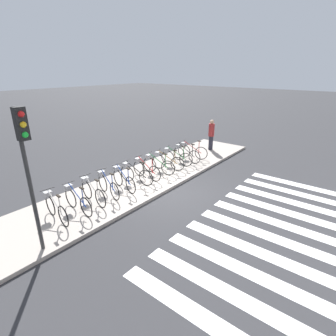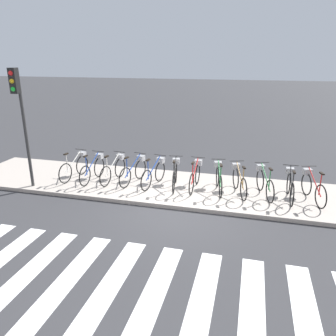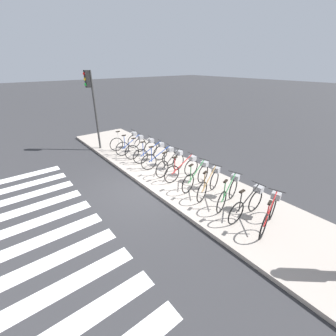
# 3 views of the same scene
# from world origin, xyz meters

# --- Properties ---
(ground_plane) EXTENTS (120.00, 120.00, 0.00)m
(ground_plane) POSITION_xyz_m (0.00, 0.00, 0.00)
(ground_plane) COLOR #2D2D30
(sidewalk) EXTENTS (15.71, 3.02, 0.12)m
(sidewalk) POSITION_xyz_m (0.00, 1.51, 0.06)
(sidewalk) COLOR #9E9389
(sidewalk) RESTS_ON ground_plane
(parked_bicycle_0) EXTENTS (0.46, 1.66, 1.02)m
(parked_bicycle_0) POSITION_xyz_m (-3.98, 1.42, 0.57)
(parked_bicycle_0) COLOR black
(parked_bicycle_0) RESTS_ON sidewalk
(parked_bicycle_1) EXTENTS (0.46, 1.67, 1.02)m
(parked_bicycle_1) POSITION_xyz_m (-3.24, 1.35, 0.57)
(parked_bicycle_1) COLOR black
(parked_bicycle_1) RESTS_ON sidewalk
(parked_bicycle_2) EXTENTS (0.46, 1.66, 1.02)m
(parked_bicycle_2) POSITION_xyz_m (-2.52, 1.48, 0.57)
(parked_bicycle_2) COLOR black
(parked_bicycle_2) RESTS_ON sidewalk
(parked_bicycle_3) EXTENTS (0.53, 1.64, 1.02)m
(parked_bicycle_3) POSITION_xyz_m (-1.79, 1.51, 0.57)
(parked_bicycle_3) COLOR black
(parked_bicycle_3) RESTS_ON sidewalk
(parked_bicycle_4) EXTENTS (0.51, 1.64, 1.02)m
(parked_bicycle_4) POSITION_xyz_m (-1.05, 1.45, 0.57)
(parked_bicycle_4) COLOR black
(parked_bicycle_4) RESTS_ON sidewalk
(parked_bicycle_5) EXTENTS (0.46, 1.65, 1.02)m
(parked_bicycle_5) POSITION_xyz_m (-0.35, 1.48, 0.57)
(parked_bicycle_5) COLOR black
(parked_bicycle_5) RESTS_ON sidewalk
(parked_bicycle_6) EXTENTS (0.46, 1.67, 1.02)m
(parked_bicycle_6) POSITION_xyz_m (0.33, 1.51, 0.57)
(parked_bicycle_6) COLOR black
(parked_bicycle_6) RESTS_ON sidewalk
(parked_bicycle_7) EXTENTS (0.51, 1.64, 1.02)m
(parked_bicycle_7) POSITION_xyz_m (1.09, 1.48, 0.57)
(parked_bicycle_7) COLOR black
(parked_bicycle_7) RESTS_ON sidewalk
(parked_bicycle_8) EXTENTS (0.63, 1.60, 1.02)m
(parked_bicycle_8) POSITION_xyz_m (1.73, 1.44, 0.57)
(parked_bicycle_8) COLOR black
(parked_bicycle_8) RESTS_ON sidewalk
(parked_bicycle_9) EXTENTS (0.62, 1.61, 1.02)m
(parked_bicycle_9) POSITION_xyz_m (2.50, 1.49, 0.57)
(parked_bicycle_9) COLOR black
(parked_bicycle_9) RESTS_ON sidewalk
(parked_bicycle_10) EXTENTS (0.46, 1.67, 1.02)m
(parked_bicycle_10) POSITION_xyz_m (3.26, 1.40, 0.57)
(parked_bicycle_10) COLOR black
(parked_bicycle_10) RESTS_ON sidewalk
(parked_bicycle_11) EXTENTS (0.60, 1.62, 1.02)m
(parked_bicycle_11) POSITION_xyz_m (3.89, 1.45, 0.57)
(parked_bicycle_11) COLOR black
(parked_bicycle_11) RESTS_ON sidewalk
(traffic_light) EXTENTS (0.24, 0.40, 3.82)m
(traffic_light) POSITION_xyz_m (-5.00, 0.24, 2.85)
(traffic_light) COLOR #2D2D2D
(traffic_light) RESTS_ON sidewalk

